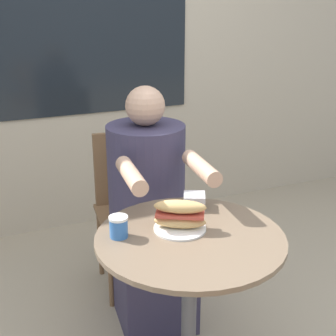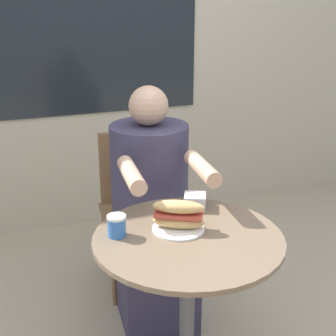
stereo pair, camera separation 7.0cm
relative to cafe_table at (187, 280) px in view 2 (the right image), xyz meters
name	(u,v)px [view 2 (the right image)]	position (x,y,z in m)	size (l,w,h in m)	color
storefront_wall	(82,25)	(0.00, 1.76, 0.87)	(8.00, 0.09, 2.80)	#B7A88E
cafe_table	(187,280)	(0.00, 0.00, 0.00)	(0.72, 0.72, 0.73)	brown
diner_chair	(134,195)	(0.06, 0.91, -0.01)	(0.42, 0.42, 0.87)	brown
seated_diner	(152,223)	(0.05, 0.56, -0.02)	(0.43, 0.70, 1.19)	#38334C
sandwich_on_plate	(178,217)	(-0.01, 0.06, 0.25)	(0.21, 0.20, 0.12)	white
drink_cup	(117,226)	(-0.25, 0.10, 0.24)	(0.07, 0.07, 0.08)	#336BB7
napkin_box	(195,201)	(0.13, 0.22, 0.22)	(0.12, 0.12, 0.06)	silver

